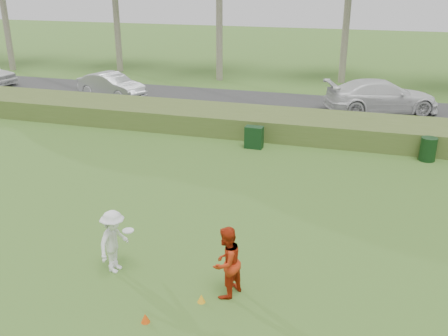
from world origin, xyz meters
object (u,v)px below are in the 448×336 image
(player_white, at_px, (114,241))
(car_mid, at_px, (111,85))
(cone_orange, at_px, (145,318))
(player_red, at_px, (226,262))
(car_right, at_px, (381,96))
(utility_cabinet, at_px, (254,137))
(trash_bin, at_px, (428,149))
(cone_yellow, at_px, (201,298))

(player_white, height_order, car_mid, player_white)
(cone_orange, relative_size, car_mid, 0.05)
(player_red, bearing_deg, car_right, -169.46)
(player_red, relative_size, car_right, 0.29)
(player_white, relative_size, player_red, 0.95)
(utility_cabinet, bearing_deg, car_right, 56.97)
(utility_cabinet, bearing_deg, player_white, -94.83)
(utility_cabinet, bearing_deg, trash_bin, 5.00)
(utility_cabinet, xyz_separation_m, car_mid, (-9.92, 6.28, 0.30))
(player_white, xyz_separation_m, cone_yellow, (2.39, -0.61, -0.69))
(player_red, xyz_separation_m, cone_orange, (-1.32, -1.39, -0.73))
(car_mid, xyz_separation_m, car_right, (14.86, 0.96, 0.13))
(utility_cabinet, bearing_deg, cone_yellow, -81.48)
(car_mid, bearing_deg, player_red, -127.92)
(car_right, bearing_deg, car_mid, 73.47)
(player_red, bearing_deg, cone_yellow, -25.43)
(utility_cabinet, distance_m, car_right, 8.77)
(player_red, height_order, trash_bin, player_red)
(player_red, xyz_separation_m, car_right, (3.17, 17.30, 0.05))
(utility_cabinet, relative_size, car_mid, 0.22)
(player_white, relative_size, car_mid, 0.37)
(player_white, height_order, utility_cabinet, player_white)
(player_white, bearing_deg, cone_yellow, -98.52)
(player_red, distance_m, car_right, 17.58)
(utility_cabinet, height_order, car_right, car_right)
(cone_orange, height_order, trash_bin, trash_bin)
(cone_yellow, bearing_deg, cone_orange, -132.37)
(player_red, xyz_separation_m, trash_bin, (4.95, 10.49, -0.38))
(player_red, height_order, car_right, car_right)
(player_white, distance_m, utility_cabinet, 9.93)
(player_red, xyz_separation_m, utility_cabinet, (-1.77, 10.06, -0.38))
(trash_bin, bearing_deg, cone_yellow, -116.30)
(player_white, height_order, cone_orange, player_white)
(cone_orange, relative_size, car_right, 0.04)
(utility_cabinet, xyz_separation_m, trash_bin, (6.72, 0.44, 0.00))
(cone_orange, distance_m, car_mid, 20.55)
(cone_orange, bearing_deg, car_right, 76.48)
(player_red, xyz_separation_m, car_mid, (-11.69, 16.34, -0.08))
(player_red, height_order, cone_orange, player_red)
(player_red, distance_m, cone_orange, 2.05)
(cone_yellow, xyz_separation_m, car_mid, (-11.25, 16.76, 0.65))
(player_white, xyz_separation_m, trash_bin, (7.78, 10.31, -0.33))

